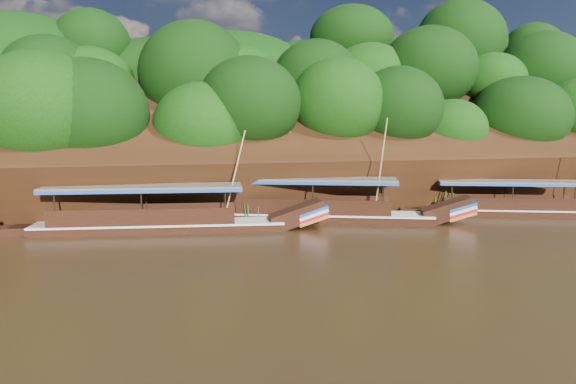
# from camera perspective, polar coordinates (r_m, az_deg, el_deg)

# --- Properties ---
(ground) EXTENTS (160.00, 160.00, 0.00)m
(ground) POSITION_cam_1_polar(r_m,az_deg,el_deg) (28.78, 11.67, -5.41)
(ground) COLOR black
(ground) RESTS_ON ground
(riverbank) EXTENTS (120.00, 30.06, 19.40)m
(riverbank) POSITION_cam_1_polar(r_m,az_deg,el_deg) (49.54, -0.63, 2.01)
(riverbank) COLOR black
(riverbank) RESTS_ON ground
(boat_0) EXTENTS (13.89, 7.08, 6.50)m
(boat_0) POSITION_cam_1_polar(r_m,az_deg,el_deg) (41.12, 23.43, -1.45)
(boat_0) COLOR black
(boat_0) RESTS_ON ground
(boat_1) EXTENTS (15.26, 8.11, 6.95)m
(boat_1) POSITION_cam_1_polar(r_m,az_deg,el_deg) (35.56, 5.25, -1.97)
(boat_1) COLOR black
(boat_1) RESTS_ON ground
(boat_2) EXTENTS (16.78, 4.76, 6.22)m
(boat_2) POSITION_cam_1_polar(r_m,az_deg,el_deg) (32.82, -11.38, -2.85)
(boat_2) COLOR black
(boat_2) RESTS_ON ground
(reeds) EXTENTS (49.81, 2.17, 2.04)m
(reeds) POSITION_cam_1_polar(r_m,az_deg,el_deg) (36.13, 0.36, -1.33)
(reeds) COLOR #266018
(reeds) RESTS_ON ground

